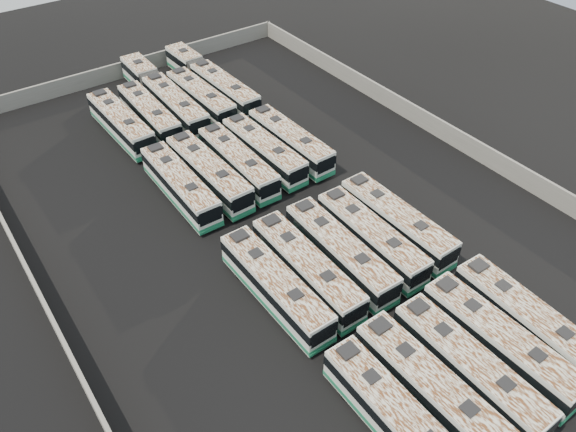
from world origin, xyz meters
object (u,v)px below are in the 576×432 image
object	(u,v)px
bus_front_center	(469,368)
bus_front_left	(432,391)
bus_front_far_left	(397,419)
bus_front_far_right	(527,321)
bus_midfront_far_left	(275,286)
bus_back_left	(149,114)
bus_back_far_left	(121,123)
bus_back_center	(163,94)
bus_midfront_far_right	(396,222)
bus_midfront_center	(340,252)
bus_midfront_right	(371,238)
bus_back_far_right	(211,80)
bus_front_right	(499,342)
bus_midback_far_right	(290,141)
bus_midback_left	(209,173)
bus_midback_far_left	(180,185)
bus_midfront_left	(307,269)
bus_back_right	(201,98)
bus_midback_center	(238,162)
bus_midback_right	(264,151)

from	to	relation	value
bus_front_center	bus_front_left	bearing A→B (deg)	175.96
bus_front_far_left	bus_front_far_right	world-z (taller)	bus_front_far_right
bus_front_far_right	bus_midfront_far_left	bearing A→B (deg)	135.27
bus_midfront_far_left	bus_back_left	bearing A→B (deg)	83.54
bus_back_far_left	bus_back_center	distance (m)	7.54
bus_midfront_far_right	bus_back_far_left	distance (m)	33.13
bus_front_far_left	bus_midfront_center	xyz separation A→B (m)	(6.75, 13.84, 0.05)
bus_midfront_right	bus_back_far_right	size ratio (longest dim) A/B	0.64
bus_front_right	bus_midback_far_right	xyz separation A→B (m)	(3.21, 30.14, -0.04)
bus_front_right	bus_midfront_far_right	size ratio (longest dim) A/B	1.01
bus_midfront_far_right	bus_midback_far_right	size ratio (longest dim) A/B	1.02
bus_front_far_right	bus_midfront_center	bearing A→B (deg)	117.23
bus_front_far_left	bus_midback_left	world-z (taller)	bus_midback_left
bus_front_center	bus_midback_far_left	world-z (taller)	bus_front_center
bus_front_right	bus_midback_far_left	world-z (taller)	bus_front_right
bus_midfront_left	bus_midfront_right	xyz separation A→B (m)	(6.83, -0.26, -0.04)
bus_front_left	bus_midfront_center	bearing A→B (deg)	74.92
bus_back_far_left	bus_back_right	distance (m)	10.16
bus_front_far_right	bus_midback_far_right	distance (m)	30.15
bus_front_right	bus_midfront_left	bearing A→B (deg)	114.80
bus_midback_left	bus_midback_far_right	distance (m)	10.04
bus_midback_far_left	bus_midback_left	distance (m)	3.21
bus_back_center	bus_front_far_right	bearing A→B (deg)	-81.01
bus_front_center	bus_front_right	world-z (taller)	bus_front_right
bus_midfront_center	bus_back_left	size ratio (longest dim) A/B	1.02
bus_back_far_left	bus_front_left	bearing A→B (deg)	-87.05
bus_midfront_left	bus_midback_center	xyz separation A→B (m)	(3.40, 16.15, -0.05)
bus_front_far_left	bus_midback_left	size ratio (longest dim) A/B	0.96
bus_midback_center	bus_front_right	bearing A→B (deg)	-82.73
bus_front_right	bus_midback_right	distance (m)	30.29
bus_midfront_left	bus_midfront_right	world-z (taller)	bus_midfront_left
bus_midfront_left	bus_midfront_center	xyz separation A→B (m)	(3.45, -0.10, -0.00)
bus_back_left	bus_front_center	bearing A→B (deg)	-84.74
bus_midfront_right	bus_midfront_left	bearing A→B (deg)	178.75
bus_back_far_left	bus_back_left	bearing A→B (deg)	-0.46
bus_front_far_left	bus_back_far_right	bearing A→B (deg)	74.72
bus_midfront_right	bus_back_center	distance (m)	33.93
bus_back_left	bus_back_far_right	distance (m)	10.46
bus_midfront_far_left	bus_midback_far_right	size ratio (longest dim) A/B	1.01
bus_midfront_left	bus_front_left	bearing A→B (deg)	-89.21
bus_back_right	bus_back_center	bearing A→B (deg)	133.50
bus_front_left	bus_midfront_center	world-z (taller)	bus_front_left
bus_back_left	bus_back_center	distance (m)	4.60
bus_midback_right	bus_midback_far_right	xyz separation A→B (m)	(3.32, -0.15, 0.02)
bus_front_right	bus_back_far_left	size ratio (longest dim) A/B	1.00
bus_front_left	bus_back_far_left	xyz separation A→B (m)	(-3.35, 44.13, -0.01)
bus_front_right	bus_midback_right	xyz separation A→B (m)	(-0.11, 30.29, -0.06)
bus_front_left	bus_back_center	world-z (taller)	bus_back_center
bus_midfront_center	bus_midfront_right	bearing A→B (deg)	-1.26
bus_back_left	bus_back_right	size ratio (longest dim) A/B	0.99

